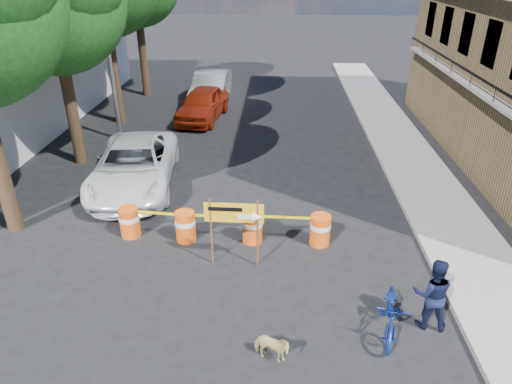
# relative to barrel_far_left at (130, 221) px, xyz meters

# --- Properties ---
(ground) EXTENTS (120.00, 120.00, 0.00)m
(ground) POSITION_rel_barrel_far_left_xyz_m (3.26, -1.81, -0.47)
(ground) COLOR black
(ground) RESTS_ON ground
(sidewalk_east) EXTENTS (2.40, 40.00, 0.15)m
(sidewalk_east) POSITION_rel_barrel_far_left_xyz_m (9.46, 4.19, -0.40)
(sidewalk_east) COLOR gray
(sidewalk_east) RESTS_ON ground
(streetlamp) EXTENTS (1.25, 0.18, 8.00)m
(streetlamp) POSITION_rel_barrel_far_left_xyz_m (-2.68, 7.69, 3.90)
(streetlamp) COLOR gray
(streetlamp) RESTS_ON ground
(barrel_far_left) EXTENTS (0.58, 0.58, 0.90)m
(barrel_far_left) POSITION_rel_barrel_far_left_xyz_m (0.00, 0.00, 0.00)
(barrel_far_left) COLOR #ED5F0D
(barrel_far_left) RESTS_ON ground
(barrel_mid_left) EXTENTS (0.58, 0.58, 0.90)m
(barrel_mid_left) POSITION_rel_barrel_far_left_xyz_m (1.65, -0.16, 0.00)
(barrel_mid_left) COLOR #ED5F0D
(barrel_mid_left) RESTS_ON ground
(barrel_mid_right) EXTENTS (0.58, 0.58, 0.90)m
(barrel_mid_right) POSITION_rel_barrel_far_left_xyz_m (3.54, -0.12, 0.00)
(barrel_mid_right) COLOR #ED5F0D
(barrel_mid_right) RESTS_ON ground
(barrel_far_right) EXTENTS (0.58, 0.58, 0.90)m
(barrel_far_right) POSITION_rel_barrel_far_left_xyz_m (5.44, -0.17, 0.00)
(barrel_far_right) COLOR #ED5F0D
(barrel_far_right) RESTS_ON ground
(detour_sign) EXTENTS (1.50, 0.29, 1.93)m
(detour_sign) POSITION_rel_barrel_far_left_xyz_m (3.35, -1.26, 0.95)
(detour_sign) COLOR #592D19
(detour_sign) RESTS_ON ground
(pedestrian) EXTENTS (0.91, 0.76, 1.70)m
(pedestrian) POSITION_rel_barrel_far_left_xyz_m (7.55, -3.27, 0.38)
(pedestrian) COLOR black
(pedestrian) RESTS_ON ground
(bicycle) EXTENTS (0.87, 1.12, 1.90)m
(bicycle) POSITION_rel_barrel_far_left_xyz_m (6.69, -3.48, 0.48)
(bicycle) COLOR #1331A0
(bicycle) RESTS_ON ground
(dog) EXTENTS (0.86, 0.59, 0.66)m
(dog) POSITION_rel_barrel_far_left_xyz_m (4.16, -4.44, -0.14)
(dog) COLOR #D5C57A
(dog) RESTS_ON ground
(suv_white) EXTENTS (3.26, 5.94, 1.58)m
(suv_white) POSITION_rel_barrel_far_left_xyz_m (-0.76, 3.21, 0.32)
(suv_white) COLOR white
(suv_white) RESTS_ON ground
(sedan_red) EXTENTS (2.43, 4.78, 1.56)m
(sedan_red) POSITION_rel_barrel_far_left_xyz_m (0.46, 10.85, 0.31)
(sedan_red) COLOR maroon
(sedan_red) RESTS_ON ground
(sedan_silver) EXTENTS (1.87, 5.12, 1.67)m
(sedan_silver) POSITION_rel_barrel_far_left_xyz_m (0.46, 13.93, 0.37)
(sedan_silver) COLOR #9EA1A5
(sedan_silver) RESTS_ON ground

